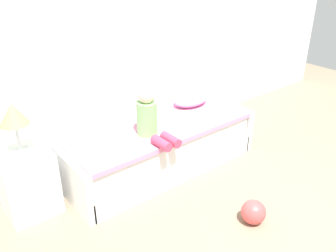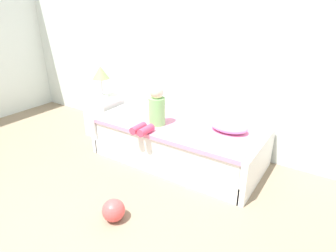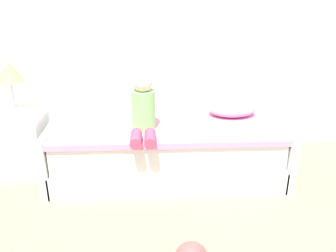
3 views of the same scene
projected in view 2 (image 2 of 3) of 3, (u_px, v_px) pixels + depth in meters
wall_rear at (216, 40)px, 3.54m from camera, size 7.20×0.10×2.90m
bed at (179, 141)px, 3.64m from camera, size 2.11×1.00×0.50m
nightstand at (105, 115)px, 4.33m from camera, size 0.44×0.44×0.60m
table_lamp at (101, 74)px, 4.08m from camera, size 0.24×0.24×0.45m
child_figure at (155, 110)px, 3.38m from camera, size 0.20×0.51×0.50m
pillow at (229, 126)px, 3.28m from camera, size 0.44×0.30×0.13m
toy_ball at (114, 210)px, 2.63m from camera, size 0.22×0.22×0.22m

